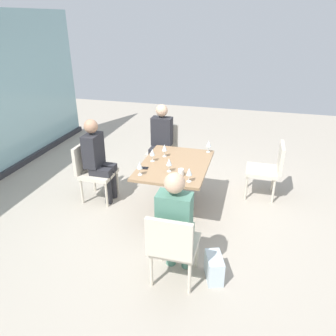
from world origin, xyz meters
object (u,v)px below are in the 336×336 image
at_px(chair_side_end, 173,244).
at_px(wine_glass_0, 169,162).
at_px(dining_table_main, 175,176).
at_px(wine_glass_5, 140,165).
at_px(coffee_cup, 181,172).
at_px(wine_glass_3, 189,172).
at_px(handbag_0, 214,268).
at_px(chair_near_window, 92,169).
at_px(person_near_window, 98,157).
at_px(wine_glass_4, 152,152).
at_px(chair_front_right, 269,167).
at_px(person_far_right, 161,138).
at_px(wine_glass_1, 165,148).
at_px(chair_far_right, 163,147).
at_px(wine_glass_2, 209,144).
at_px(person_side_end, 176,221).
at_px(cell_phone_on_table, 143,168).

bearing_deg(chair_side_end, wine_glass_0, 16.97).
relative_size(dining_table_main, wine_glass_0, 6.68).
distance_m(wine_glass_0, wine_glass_5, 0.38).
relative_size(chair_side_end, coffee_cup, 9.67).
xyz_separation_m(wine_glass_3, handbag_0, (-0.76, -0.45, -0.72)).
bearing_deg(chair_near_window, wine_glass_3, -106.92).
bearing_deg(wine_glass_3, wine_glass_0, 55.41).
xyz_separation_m(chair_near_window, person_near_window, (-0.00, -0.11, 0.20)).
bearing_deg(wine_glass_4, chair_front_right, -64.46).
bearing_deg(wine_glass_5, person_far_right, 6.14).
bearing_deg(wine_glass_1, wine_glass_3, -143.57).
distance_m(chair_far_right, wine_glass_0, 1.53).
distance_m(chair_near_window, wine_glass_0, 1.34).
xyz_separation_m(wine_glass_1, wine_glass_4, (-0.21, 0.12, 0.00)).
xyz_separation_m(person_far_right, wine_glass_5, (-1.48, -0.16, 0.16)).
height_order(person_near_window, wine_glass_4, person_near_window).
distance_m(person_far_right, wine_glass_2, 1.02).
xyz_separation_m(wine_glass_0, wine_glass_1, (0.47, 0.19, 0.00)).
distance_m(chair_far_right, person_near_window, 1.33).
distance_m(person_side_end, wine_glass_3, 0.84).
distance_m(chair_front_right, wine_glass_3, 1.62).
distance_m(person_near_window, handbag_0, 2.34).
xyz_separation_m(dining_table_main, wine_glass_0, (-0.27, 0.01, 0.32)).
bearing_deg(wine_glass_2, wine_glass_3, 175.56).
distance_m(chair_side_end, wine_glass_3, 1.00).
distance_m(chair_near_window, wine_glass_5, 1.10).
bearing_deg(chair_side_end, chair_near_window, 48.82).
bearing_deg(wine_glass_3, cell_phone_on_table, 71.96).
relative_size(chair_side_end, chair_far_right, 1.00).
xyz_separation_m(chair_far_right, cell_phone_on_table, (-1.39, -0.13, 0.24)).
distance_m(chair_far_right, person_side_end, 2.58).
height_order(chair_side_end, person_side_end, person_side_end).
relative_size(person_near_window, wine_glass_0, 6.81).
bearing_deg(wine_glass_5, person_side_end, -141.05).
bearing_deg(wine_glass_0, cell_phone_on_table, 88.98).
height_order(wine_glass_0, wine_glass_3, same).
height_order(dining_table_main, chair_front_right, chair_front_right).
xyz_separation_m(chair_front_right, handbag_0, (-1.99, 0.53, -0.36)).
height_order(person_far_right, wine_glass_3, person_far_right).
height_order(wine_glass_4, cell_phone_on_table, wine_glass_4).
distance_m(dining_table_main, cell_phone_on_table, 0.50).
bearing_deg(person_far_right, handbag_0, -151.05).
height_order(chair_side_end, chair_far_right, same).
height_order(chair_front_right, person_side_end, person_side_end).
distance_m(chair_far_right, cell_phone_on_table, 1.42).
bearing_deg(handbag_0, wine_glass_2, -7.59).
relative_size(wine_glass_0, wine_glass_3, 1.00).
bearing_deg(person_side_end, handbag_0, -80.67).
relative_size(wine_glass_0, wine_glass_5, 1.00).
bearing_deg(wine_glass_5, wine_glass_3, -91.71).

